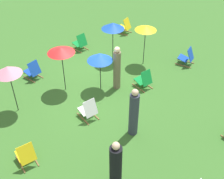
{
  "coord_description": "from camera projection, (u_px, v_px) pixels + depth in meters",
  "views": [
    {
      "loc": [
        5.85,
        7.59,
        7.2
      ],
      "look_at": [
        0.0,
        1.2,
        0.5
      ],
      "focal_mm": 46.47,
      "sensor_mm": 36.0,
      "label": 1
    }
  ],
  "objects": [
    {
      "name": "deckchair_9",
      "position": [
        88.0,
        110.0,
        10.24
      ],
      "size": [
        0.54,
        0.8,
        0.83
      ],
      "rotation": [
        0.0,
        0.0,
        -0.09
      ],
      "color": "olive",
      "rests_on": "ground"
    },
    {
      "name": "umbrella_1",
      "position": [
        100.0,
        57.0,
        10.89
      ],
      "size": [
        0.98,
        0.98,
        1.67
      ],
      "color": "black",
      "rests_on": "ground"
    },
    {
      "name": "ground_plane",
      "position": [
        92.0,
        86.0,
        11.96
      ],
      "size": [
        40.0,
        40.0,
        0.0
      ],
      "primitive_type": "plane",
      "color": "#386B28"
    },
    {
      "name": "deckchair_4",
      "position": [
        144.0,
        80.0,
        11.67
      ],
      "size": [
        0.54,
        0.8,
        0.83
      ],
      "rotation": [
        0.0,
        0.0,
        -0.09
      ],
      "color": "olive",
      "rests_on": "ground"
    },
    {
      "name": "umbrella_0",
      "position": [
        8.0,
        70.0,
        9.69
      ],
      "size": [
        0.92,
        0.92,
        1.94
      ],
      "color": "black",
      "rests_on": "ground"
    },
    {
      "name": "person_0",
      "position": [
        117.0,
        69.0,
        11.35
      ],
      "size": [
        0.4,
        0.4,
        1.87
      ],
      "rotation": [
        0.0,
        0.0,
        2.57
      ],
      "color": "#72664C",
      "rests_on": "ground"
    },
    {
      "name": "person_2",
      "position": [
        116.0,
        168.0,
        7.65
      ],
      "size": [
        0.46,
        0.46,
        1.86
      ],
      "rotation": [
        0.0,
        0.0,
        3.68
      ],
      "color": "black",
      "rests_on": "ground"
    },
    {
      "name": "umbrella_3",
      "position": [
        146.0,
        28.0,
        12.24
      ],
      "size": [
        0.94,
        0.94,
        1.89
      ],
      "color": "black",
      "rests_on": "ground"
    },
    {
      "name": "person_1",
      "position": [
        134.0,
        113.0,
        9.35
      ],
      "size": [
        0.45,
        0.45,
        1.84
      ],
      "rotation": [
        0.0,
        0.0,
        0.68
      ],
      "color": "#333847",
      "rests_on": "ground"
    },
    {
      "name": "deckchair_2",
      "position": [
        33.0,
        71.0,
        12.19
      ],
      "size": [
        0.6,
        0.83,
        0.83
      ],
      "rotation": [
        0.0,
        0.0,
        0.17
      ],
      "color": "olive",
      "rests_on": "ground"
    },
    {
      "name": "umbrella_2",
      "position": [
        113.0,
        26.0,
        12.5
      ],
      "size": [
        1.01,
        1.01,
        1.88
      ],
      "color": "black",
      "rests_on": "ground"
    },
    {
      "name": "deckchair_0",
      "position": [
        26.0,
        155.0,
        8.65
      ],
      "size": [
        0.58,
        0.82,
        0.83
      ],
      "rotation": [
        0.0,
        0.0,
        -0.14
      ],
      "color": "olive",
      "rests_on": "ground"
    },
    {
      "name": "umbrella_4",
      "position": [
        61.0,
        50.0,
        10.68
      ],
      "size": [
        1.04,
        1.04,
        1.93
      ],
      "color": "black",
      "rests_on": "ground"
    },
    {
      "name": "deckchair_10",
      "position": [
        125.0,
        27.0,
        15.54
      ],
      "size": [
        0.65,
        0.86,
        0.83
      ],
      "rotation": [
        0.0,
        0.0,
        0.25
      ],
      "color": "olive",
      "rests_on": "ground"
    },
    {
      "name": "deckchair_8",
      "position": [
        187.0,
        57.0,
        13.06
      ],
      "size": [
        0.69,
        0.87,
        0.83
      ],
      "rotation": [
        0.0,
        0.0,
        0.31
      ],
      "color": "olive",
      "rests_on": "ground"
    },
    {
      "name": "deckchair_6",
      "position": [
        80.0,
        43.0,
        14.12
      ],
      "size": [
        0.5,
        0.78,
        0.83
      ],
      "rotation": [
        0.0,
        0.0,
        0.03
      ],
      "color": "olive",
      "rests_on": "ground"
    }
  ]
}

